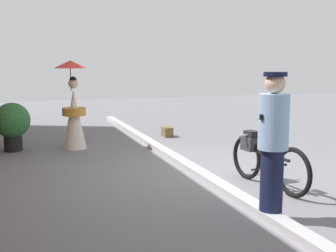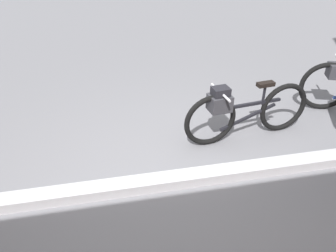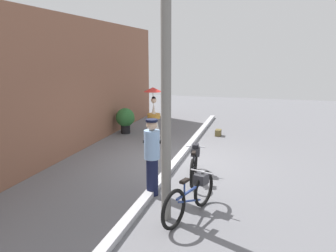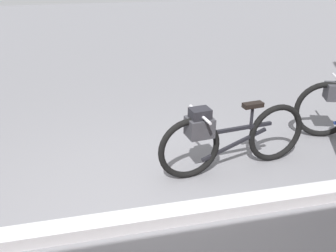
# 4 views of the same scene
# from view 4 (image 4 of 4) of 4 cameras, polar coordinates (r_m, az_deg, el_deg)

# --- Properties ---
(ground_plane) EXTENTS (30.00, 30.00, 0.00)m
(ground_plane) POSITION_cam_4_polar(r_m,az_deg,el_deg) (3.51, -3.22, -14.41)
(ground_plane) COLOR slate
(sidewalk_curb) EXTENTS (14.00, 0.20, 0.12)m
(sidewalk_curb) POSITION_cam_4_polar(r_m,az_deg,el_deg) (3.47, -3.25, -13.64)
(sidewalk_curb) COLOR #B2B2B7
(sidewalk_curb) RESTS_ON ground_plane
(bicycle_far_side) EXTENTS (1.73, 0.48, 0.77)m
(bicycle_far_side) POSITION_cam_4_polar(r_m,az_deg,el_deg) (4.12, 8.91, -1.58)
(bicycle_far_side) COLOR black
(bicycle_far_side) RESTS_ON ground_plane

